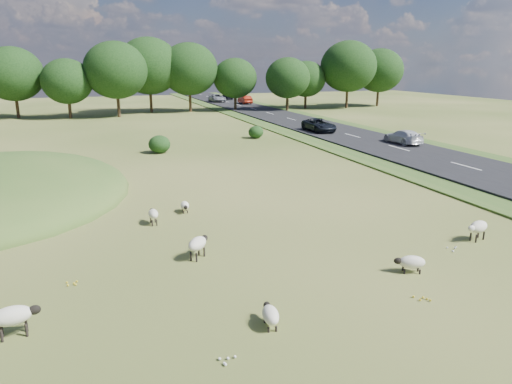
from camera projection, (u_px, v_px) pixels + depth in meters
ground at (170, 157)px, 38.37m from camera, size 160.00×160.00×0.00m
road at (326, 129)px, 53.86m from camera, size 8.00×150.00×0.25m
treeline at (122, 71)px, 68.38m from camera, size 96.28×14.66×11.70m
shrubs at (153, 139)px, 43.20m from camera, size 27.09×11.38×1.56m
sheep_0 at (478, 227)px, 20.10m from camera, size 1.30×0.79×0.91m
sheep_1 at (153, 214)px, 22.18m from camera, size 0.48×1.05×0.76m
sheep_2 at (198, 244)px, 18.24m from camera, size 1.15×1.17×0.91m
sheep_3 at (13, 316)px, 12.95m from camera, size 1.35×0.70×0.95m
sheep_4 at (411, 262)px, 17.03m from camera, size 1.22×0.85×0.68m
sheep_5 at (270, 314)px, 13.52m from camera, size 0.61×1.13×0.64m
sheep_6 at (185, 206)px, 24.02m from camera, size 0.50×1.02×0.58m
car_1 at (403, 137)px, 43.42m from camera, size 1.82×4.48×1.30m
car_2 at (227, 96)px, 98.25m from camera, size 1.81×4.46×1.29m
car_3 at (217, 98)px, 91.44m from camera, size 2.54×5.50×1.53m
car_4 at (245, 100)px, 86.97m from camera, size 1.61×4.61×1.52m
car_5 at (319, 125)px, 51.25m from camera, size 2.34×5.08×1.41m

